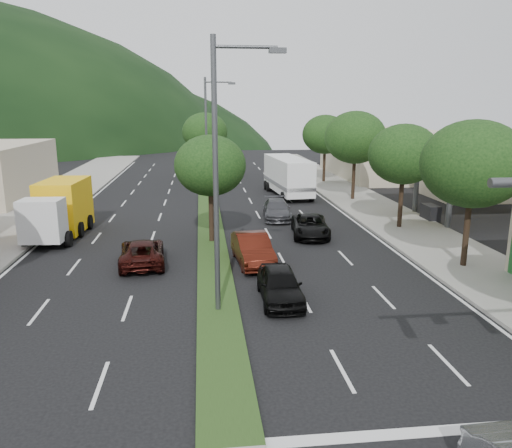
{
  "coord_description": "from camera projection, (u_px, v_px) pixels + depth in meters",
  "views": [
    {
      "loc": [
        -0.52,
        -9.8,
        7.62
      ],
      "look_at": [
        2.12,
        14.02,
        1.97
      ],
      "focal_mm": 35.0,
      "sensor_mm": 36.0,
      "label": 1
    }
  ],
  "objects": [
    {
      "name": "streetlight_mid",
      "position": [
        209.0,
        132.0,
        41.95
      ],
      "size": [
        2.6,
        0.25,
        10.0
      ],
      "color": "#47494C",
      "rests_on": "ground"
    },
    {
      "name": "car_queue_c",
      "position": [
        253.0,
        249.0,
        24.7
      ],
      "size": [
        1.95,
        4.64,
        1.49
      ],
      "primitive_type": "imported",
      "rotation": [
        0.0,
        0.0,
        0.08
      ],
      "color": "#43130B",
      "rests_on": "ground"
    },
    {
      "name": "tree_r_b",
      "position": [
        473.0,
        164.0,
        23.02
      ],
      "size": [
        4.8,
        4.8,
        6.94
      ],
      "color": "black",
      "rests_on": "sidewalk_right"
    },
    {
      "name": "car_queue_b",
      "position": [
        277.0,
        209.0,
        34.69
      ],
      "size": [
        2.2,
        4.64,
        1.31
      ],
      "primitive_type": "imported",
      "rotation": [
        0.0,
        0.0,
        -0.08
      ],
      "color": "#454549",
      "rests_on": "ground"
    },
    {
      "name": "tree_med_far",
      "position": [
        205.0,
        132.0,
        52.7
      ],
      "size": [
        4.8,
        4.8,
        6.94
      ],
      "color": "black",
      "rests_on": "median"
    },
    {
      "name": "suv_maroon",
      "position": [
        142.0,
        252.0,
        24.6
      ],
      "size": [
        2.49,
        4.71,
        1.26
      ],
      "primitive_type": "imported",
      "rotation": [
        0.0,
        0.0,
        3.23
      ],
      "color": "black",
      "rests_on": "ground"
    },
    {
      "name": "tree_r_d",
      "position": [
        355.0,
        138.0,
        40.4
      ],
      "size": [
        5.0,
        5.0,
        7.17
      ],
      "color": "black",
      "rests_on": "sidewalk_right"
    },
    {
      "name": "tree_med_near",
      "position": [
        210.0,
        166.0,
        27.68
      ],
      "size": [
        4.0,
        4.0,
        6.02
      ],
      "color": "black",
      "rests_on": "median"
    },
    {
      "name": "car_queue_d",
      "position": [
        310.0,
        226.0,
        29.99
      ],
      "size": [
        2.66,
        4.78,
        1.27
      ],
      "primitive_type": "imported",
      "rotation": [
        0.0,
        0.0,
        -0.13
      ],
      "color": "black",
      "rests_on": "ground"
    },
    {
      "name": "median",
      "position": [
        209.0,
        207.0,
        38.36
      ],
      "size": [
        1.6,
        56.0,
        0.12
      ],
      "primitive_type": "cube",
      "color": "#243E16",
      "rests_on": "ground"
    },
    {
      "name": "sidewalk_right",
      "position": [
        379.0,
        212.0,
        36.79
      ],
      "size": [
        5.0,
        90.0,
        0.15
      ],
      "primitive_type": "cube",
      "color": "gray",
      "rests_on": "ground"
    },
    {
      "name": "box_truck",
      "position": [
        60.0,
        211.0,
        29.86
      ],
      "size": [
        2.93,
        6.78,
        3.28
      ],
      "rotation": [
        0.0,
        0.0,
        3.08
      ],
      "color": "silver",
      "rests_on": "ground"
    },
    {
      "name": "tree_r_c",
      "position": [
        404.0,
        154.0,
        30.83
      ],
      "size": [
        4.4,
        4.4,
        6.48
      ],
      "color": "black",
      "rests_on": "sidewalk_right"
    },
    {
      "name": "sidewalk_left",
      "position": [
        19.0,
        220.0,
        34.06
      ],
      "size": [
        6.0,
        90.0,
        0.15
      ],
      "primitive_type": "cube",
      "color": "gray",
      "rests_on": "ground"
    },
    {
      "name": "gas_canopy",
      "position": [
        492.0,
        152.0,
        33.53
      ],
      "size": [
        12.2,
        8.2,
        5.25
      ],
      "color": "silver",
      "rests_on": "ground"
    },
    {
      "name": "bldg_right_far",
      "position": [
        382.0,
        153.0,
        55.34
      ],
      "size": [
        10.0,
        16.0,
        5.2
      ],
      "primitive_type": "cube",
      "color": "#B6AA91",
      "rests_on": "ground"
    },
    {
      "name": "car_queue_a",
      "position": [
        280.0,
        285.0,
        19.94
      ],
      "size": [
        1.67,
        4.05,
        1.37
      ],
      "primitive_type": "imported",
      "rotation": [
        0.0,
        0.0,
        -0.01
      ],
      "color": "black",
      "rests_on": "ground"
    },
    {
      "name": "streetlight_near",
      "position": [
        221.0,
        165.0,
        17.76
      ],
      "size": [
        2.6,
        0.25,
        10.0
      ],
      "color": "#47494C",
      "rests_on": "ground"
    },
    {
      "name": "motorhome",
      "position": [
        288.0,
        175.0,
        43.58
      ],
      "size": [
        3.35,
        8.77,
        3.29
      ],
      "rotation": [
        0.0,
        0.0,
        0.09
      ],
      "color": "white",
      "rests_on": "ground"
    },
    {
      "name": "tree_r_e",
      "position": [
        325.0,
        134.0,
        50.14
      ],
      "size": [
        4.6,
        4.6,
        6.71
      ],
      "color": "black",
      "rests_on": "sidewalk_right"
    }
  ]
}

